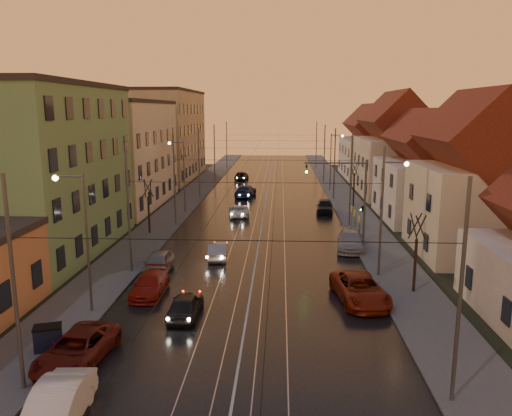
% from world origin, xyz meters
% --- Properties ---
extents(ground, '(160.00, 160.00, 0.00)m').
position_xyz_m(ground, '(0.00, 0.00, 0.00)').
color(ground, black).
rests_on(ground, ground).
extents(road, '(16.00, 120.00, 0.04)m').
position_xyz_m(road, '(0.00, 40.00, 0.02)').
color(road, black).
rests_on(road, ground).
extents(sidewalk_left, '(4.00, 120.00, 0.15)m').
position_xyz_m(sidewalk_left, '(-10.00, 40.00, 0.07)').
color(sidewalk_left, '#4C4C4C').
rests_on(sidewalk_left, ground).
extents(sidewalk_right, '(4.00, 120.00, 0.15)m').
position_xyz_m(sidewalk_right, '(10.00, 40.00, 0.07)').
color(sidewalk_right, '#4C4C4C').
rests_on(sidewalk_right, ground).
extents(tram_rail_0, '(0.06, 120.00, 0.03)m').
position_xyz_m(tram_rail_0, '(-2.20, 40.00, 0.06)').
color(tram_rail_0, gray).
rests_on(tram_rail_0, road).
extents(tram_rail_1, '(0.06, 120.00, 0.03)m').
position_xyz_m(tram_rail_1, '(-0.77, 40.00, 0.06)').
color(tram_rail_1, gray).
rests_on(tram_rail_1, road).
extents(tram_rail_2, '(0.06, 120.00, 0.03)m').
position_xyz_m(tram_rail_2, '(0.77, 40.00, 0.06)').
color(tram_rail_2, gray).
rests_on(tram_rail_2, road).
extents(tram_rail_3, '(0.06, 120.00, 0.03)m').
position_xyz_m(tram_rail_3, '(2.20, 40.00, 0.06)').
color(tram_rail_3, gray).
rests_on(tram_rail_3, road).
extents(apartment_left_1, '(10.00, 18.00, 13.00)m').
position_xyz_m(apartment_left_1, '(-17.50, 14.00, 6.50)').
color(apartment_left_1, '#63935D').
rests_on(apartment_left_1, ground).
extents(apartment_left_2, '(10.00, 20.00, 12.00)m').
position_xyz_m(apartment_left_2, '(-17.50, 34.00, 6.00)').
color(apartment_left_2, beige).
rests_on(apartment_left_2, ground).
extents(apartment_left_3, '(10.00, 24.00, 14.00)m').
position_xyz_m(apartment_left_3, '(-17.50, 58.00, 7.00)').
color(apartment_left_3, tan).
rests_on(apartment_left_3, ground).
extents(house_right_1, '(8.67, 10.20, 10.80)m').
position_xyz_m(house_right_1, '(17.00, 15.00, 5.45)').
color(house_right_1, beige).
rests_on(house_right_1, ground).
extents(house_right_2, '(9.18, 12.24, 9.20)m').
position_xyz_m(house_right_2, '(17.00, 28.00, 4.64)').
color(house_right_2, beige).
rests_on(house_right_2, ground).
extents(house_right_3, '(9.18, 14.28, 11.50)m').
position_xyz_m(house_right_3, '(17.00, 43.00, 5.80)').
color(house_right_3, beige).
rests_on(house_right_3, ground).
extents(house_right_4, '(9.18, 16.32, 10.00)m').
position_xyz_m(house_right_4, '(17.00, 61.00, 5.05)').
color(house_right_4, beige).
rests_on(house_right_4, ground).
extents(catenary_pole_l_0, '(0.16, 0.16, 9.00)m').
position_xyz_m(catenary_pole_l_0, '(-8.60, -6.00, 4.50)').
color(catenary_pole_l_0, '#595B60').
rests_on(catenary_pole_l_0, ground).
extents(catenary_pole_r_0, '(0.16, 0.16, 9.00)m').
position_xyz_m(catenary_pole_r_0, '(8.60, -6.00, 4.50)').
color(catenary_pole_r_0, '#595B60').
rests_on(catenary_pole_r_0, ground).
extents(catenary_pole_l_1, '(0.16, 0.16, 9.00)m').
position_xyz_m(catenary_pole_l_1, '(-8.60, 9.00, 4.50)').
color(catenary_pole_l_1, '#595B60').
rests_on(catenary_pole_l_1, ground).
extents(catenary_pole_r_1, '(0.16, 0.16, 9.00)m').
position_xyz_m(catenary_pole_r_1, '(8.60, 9.00, 4.50)').
color(catenary_pole_r_1, '#595B60').
rests_on(catenary_pole_r_1, ground).
extents(catenary_pole_l_2, '(0.16, 0.16, 9.00)m').
position_xyz_m(catenary_pole_l_2, '(-8.60, 24.00, 4.50)').
color(catenary_pole_l_2, '#595B60').
rests_on(catenary_pole_l_2, ground).
extents(catenary_pole_r_2, '(0.16, 0.16, 9.00)m').
position_xyz_m(catenary_pole_r_2, '(8.60, 24.00, 4.50)').
color(catenary_pole_r_2, '#595B60').
rests_on(catenary_pole_r_2, ground).
extents(catenary_pole_l_3, '(0.16, 0.16, 9.00)m').
position_xyz_m(catenary_pole_l_3, '(-8.60, 39.00, 4.50)').
color(catenary_pole_l_3, '#595B60').
rests_on(catenary_pole_l_3, ground).
extents(catenary_pole_r_3, '(0.16, 0.16, 9.00)m').
position_xyz_m(catenary_pole_r_3, '(8.60, 39.00, 4.50)').
color(catenary_pole_r_3, '#595B60').
rests_on(catenary_pole_r_3, ground).
extents(catenary_pole_l_4, '(0.16, 0.16, 9.00)m').
position_xyz_m(catenary_pole_l_4, '(-8.60, 54.00, 4.50)').
color(catenary_pole_l_4, '#595B60').
rests_on(catenary_pole_l_4, ground).
extents(catenary_pole_r_4, '(0.16, 0.16, 9.00)m').
position_xyz_m(catenary_pole_r_4, '(8.60, 54.00, 4.50)').
color(catenary_pole_r_4, '#595B60').
rests_on(catenary_pole_r_4, ground).
extents(catenary_pole_l_5, '(0.16, 0.16, 9.00)m').
position_xyz_m(catenary_pole_l_5, '(-8.60, 72.00, 4.50)').
color(catenary_pole_l_5, '#595B60').
rests_on(catenary_pole_l_5, ground).
extents(catenary_pole_r_5, '(0.16, 0.16, 9.00)m').
position_xyz_m(catenary_pole_r_5, '(8.60, 72.00, 4.50)').
color(catenary_pole_r_5, '#595B60').
rests_on(catenary_pole_r_5, ground).
extents(street_lamp_0, '(1.75, 0.32, 8.00)m').
position_xyz_m(street_lamp_0, '(-9.10, 2.00, 4.89)').
color(street_lamp_0, '#595B60').
rests_on(street_lamp_0, ground).
extents(street_lamp_1, '(1.75, 0.32, 8.00)m').
position_xyz_m(street_lamp_1, '(9.10, 10.00, 4.89)').
color(street_lamp_1, '#595B60').
rests_on(street_lamp_1, ground).
extents(street_lamp_2, '(1.75, 0.32, 8.00)m').
position_xyz_m(street_lamp_2, '(-9.10, 30.00, 4.89)').
color(street_lamp_2, '#595B60').
rests_on(street_lamp_2, ground).
extents(street_lamp_3, '(1.75, 0.32, 8.00)m').
position_xyz_m(street_lamp_3, '(9.10, 46.00, 4.89)').
color(street_lamp_3, '#595B60').
rests_on(street_lamp_3, ground).
extents(traffic_light_mast, '(5.30, 0.32, 7.20)m').
position_xyz_m(traffic_light_mast, '(7.99, 18.00, 4.60)').
color(traffic_light_mast, '#595B60').
rests_on(traffic_light_mast, ground).
extents(bare_tree_0, '(1.09, 1.09, 5.11)m').
position_xyz_m(bare_tree_0, '(-10.20, 20.00, 2.49)').
color(bare_tree_0, black).
rests_on(bare_tree_0, ground).
extents(bare_tree_1, '(1.09, 1.09, 5.11)m').
position_xyz_m(bare_tree_1, '(10.20, 6.00, 2.49)').
color(bare_tree_1, black).
rests_on(bare_tree_1, ground).
extents(bare_tree_2, '(1.09, 1.09, 5.11)m').
position_xyz_m(bare_tree_2, '(10.40, 34.00, 2.49)').
color(bare_tree_2, black).
rests_on(bare_tree_2, ground).
extents(driving_car_0, '(1.65, 3.98, 1.35)m').
position_xyz_m(driving_car_0, '(-3.40, 1.77, 0.67)').
color(driving_car_0, black).
rests_on(driving_car_0, ground).
extents(driving_car_1, '(1.73, 4.07, 1.30)m').
position_xyz_m(driving_car_1, '(-2.98, 12.76, 0.65)').
color(driving_car_1, '#A6A6AC').
rests_on(driving_car_1, ground).
extents(driving_car_2, '(2.56, 4.63, 1.23)m').
position_xyz_m(driving_car_2, '(-2.63, 28.31, 0.61)').
color(driving_car_2, silver).
rests_on(driving_car_2, ground).
extents(driving_car_3, '(2.81, 5.63, 1.57)m').
position_xyz_m(driving_car_3, '(-2.78, 40.39, 0.79)').
color(driving_car_3, '#18234A').
rests_on(driving_car_3, ground).
extents(driving_car_4, '(2.25, 4.60, 1.51)m').
position_xyz_m(driving_car_4, '(-4.49, 55.90, 0.75)').
color(driving_car_4, black).
rests_on(driving_car_4, ground).
extents(parked_left_0, '(1.94, 4.81, 1.56)m').
position_xyz_m(parked_left_0, '(-6.20, -8.28, 0.78)').
color(parked_left_0, silver).
rests_on(parked_left_0, ground).
extents(parked_left_1, '(2.86, 5.30, 1.41)m').
position_xyz_m(parked_left_1, '(-7.31, -3.65, 0.71)').
color(parked_left_1, '#5E1510').
rests_on(parked_left_1, ground).
extents(parked_left_2, '(1.90, 4.52, 1.30)m').
position_xyz_m(parked_left_2, '(-6.25, 5.04, 0.65)').
color(parked_left_2, maroon).
rests_on(parked_left_2, ground).
extents(parked_left_3, '(1.79, 4.38, 1.49)m').
position_xyz_m(parked_left_3, '(-6.75, 9.13, 0.74)').
color(parked_left_3, gray).
rests_on(parked_left_3, ground).
extents(parked_right_0, '(3.36, 5.96, 1.57)m').
position_xyz_m(parked_right_0, '(6.61, 4.47, 0.79)').
color(parked_right_0, maroon).
rests_on(parked_right_0, ground).
extents(parked_right_1, '(2.74, 5.42, 1.51)m').
position_xyz_m(parked_right_1, '(7.60, 15.89, 0.76)').
color(parked_right_1, '#A9A9AF').
rests_on(parked_right_1, ground).
extents(parked_right_2, '(2.18, 4.60, 1.52)m').
position_xyz_m(parked_right_2, '(6.74, 30.59, 0.76)').
color(parked_right_2, black).
rests_on(parked_right_2, ground).
extents(dumpster, '(1.39, 1.14, 1.10)m').
position_xyz_m(dumpster, '(-9.11, -2.69, 0.70)').
color(dumpster, black).
rests_on(dumpster, sidewalk_left).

